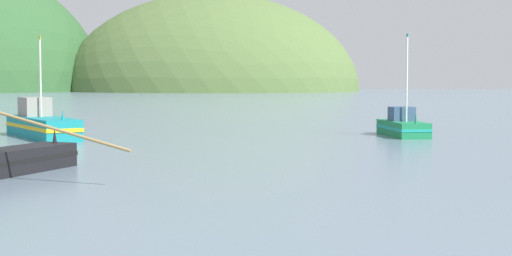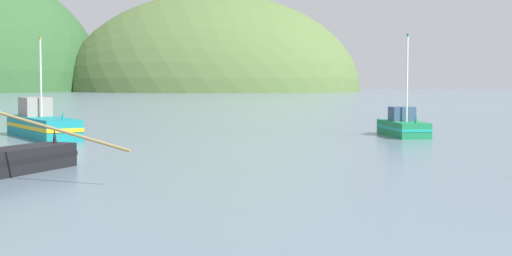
{
  "view_description": "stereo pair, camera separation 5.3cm",
  "coord_description": "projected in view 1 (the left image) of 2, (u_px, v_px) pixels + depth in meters",
  "views": [
    {
      "loc": [
        0.02,
        -6.78,
        4.01
      ],
      "look_at": [
        -4.41,
        32.75,
        1.4
      ],
      "focal_mm": 52.27,
      "sensor_mm": 36.0,
      "label": 1
    },
    {
      "loc": [
        0.07,
        -6.77,
        4.01
      ],
      "look_at": [
        -4.41,
        32.75,
        1.4
      ],
      "focal_mm": 52.27,
      "sensor_mm": 36.0,
      "label": 2
    }
  ],
  "objects": [
    {
      "name": "hill_far_center",
      "position": [
        211.0,
        91.0,
        251.42
      ],
      "size": [
        99.49,
        79.59,
        65.38
      ],
      "primitive_type": "ellipsoid",
      "color": "#516B38",
      "rests_on": "ground"
    },
    {
      "name": "fishing_boat_green",
      "position": [
        403.0,
        126.0,
        52.48
      ],
      "size": [
        3.43,
        6.43,
        7.14
      ],
      "rotation": [
        0.0,
        0.0,
        4.94
      ],
      "color": "#197A47",
      "rests_on": "ground"
    },
    {
      "name": "fishing_boat_teal",
      "position": [
        41.0,
        124.0,
        51.2
      ],
      "size": [
        8.14,
        9.36,
        6.97
      ],
      "rotation": [
        0.0,
        0.0,
        5.39
      ],
      "color": "#147F84",
      "rests_on": "ground"
    }
  ]
}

